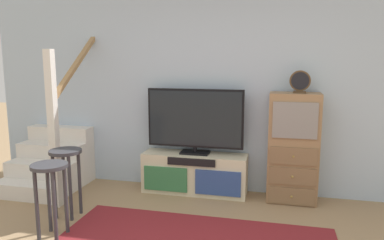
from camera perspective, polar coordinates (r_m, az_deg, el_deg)
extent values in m
cube|color=#A8BCD1|center=(4.70, 4.74, 5.28)|extent=(6.40, 0.12, 2.70)
cube|color=beige|center=(4.71, 0.42, -8.28)|extent=(1.32, 0.36, 0.51)
cube|color=#337042|center=(4.63, -4.16, -9.16)|extent=(0.56, 0.02, 0.31)
cube|color=#2D4784|center=(4.48, 4.04, -9.79)|extent=(0.56, 0.02, 0.31)
cube|color=black|center=(4.47, -0.13, -6.58)|extent=(0.59, 0.02, 0.09)
cube|color=black|center=(4.65, 0.48, -5.08)|extent=(0.36, 0.22, 0.02)
cylinder|color=black|center=(4.64, 0.48, -4.58)|extent=(0.05, 0.05, 0.06)
cube|color=black|center=(4.56, 0.49, 0.27)|extent=(1.21, 0.05, 0.73)
cube|color=black|center=(4.53, 0.41, 0.21)|extent=(1.16, 0.01, 0.68)
cube|color=#93704C|center=(4.50, 15.46, -4.20)|extent=(0.58, 0.34, 1.31)
cube|color=brown|center=(4.49, 15.23, -11.37)|extent=(0.53, 0.02, 0.20)
sphere|color=olive|center=(4.47, 15.24, -11.45)|extent=(0.03, 0.03, 0.03)
cube|color=brown|center=(4.41, 15.37, -8.46)|extent=(0.53, 0.02, 0.20)
sphere|color=olive|center=(4.39, 15.37, -8.53)|extent=(0.03, 0.03, 0.03)
cube|color=brown|center=(4.34, 15.50, -5.45)|extent=(0.53, 0.02, 0.20)
sphere|color=olive|center=(4.33, 15.51, -5.51)|extent=(0.03, 0.03, 0.03)
cube|color=gray|center=(4.26, 15.75, -0.07)|extent=(0.49, 0.02, 0.41)
cube|color=#4C3823|center=(4.38, 16.40, 4.20)|extent=(0.14, 0.08, 0.02)
cylinder|color=brown|center=(4.37, 16.48, 5.88)|extent=(0.23, 0.04, 0.23)
cylinder|color=black|center=(4.35, 16.49, 5.86)|extent=(0.20, 0.01, 0.20)
cube|color=silver|center=(5.00, -24.20, -10.00)|extent=(0.90, 0.26, 0.19)
cube|color=silver|center=(5.17, -22.50, -8.16)|extent=(0.90, 0.26, 0.38)
cube|color=silver|center=(5.34, -20.94, -6.42)|extent=(0.90, 0.26, 0.57)
cube|color=silver|center=(5.53, -19.48, -4.80)|extent=(0.90, 0.26, 0.76)
cube|color=silver|center=(5.72, -18.12, -3.27)|extent=(0.90, 0.26, 0.95)
cube|color=silver|center=(4.41, -20.77, -1.49)|extent=(0.09, 0.09, 1.80)
cube|color=#9E7547|center=(4.88, -17.01, 9.18)|extent=(0.06, 1.33, 0.99)
cylinder|color=#333338|center=(3.79, -23.03, -12.16)|extent=(0.04, 0.04, 0.69)
cylinder|color=#333338|center=(3.68, -20.63, -12.62)|extent=(0.04, 0.04, 0.69)
cylinder|color=#333338|center=(3.93, -21.39, -11.27)|extent=(0.04, 0.04, 0.69)
cylinder|color=#333338|center=(3.83, -19.04, -11.67)|extent=(0.04, 0.04, 0.69)
cylinder|color=#333338|center=(3.69, -21.36, -6.66)|extent=(0.34, 0.34, 0.03)
cylinder|color=#333338|center=(4.20, -20.64, -9.75)|extent=(0.04, 0.04, 0.71)
cylinder|color=#333338|center=(4.10, -18.44, -10.09)|extent=(0.04, 0.04, 0.71)
cylinder|color=#333338|center=(4.34, -19.25, -9.02)|extent=(0.04, 0.04, 0.71)
cylinder|color=#333338|center=(4.25, -17.10, -9.32)|extent=(0.04, 0.04, 0.71)
cylinder|color=#333338|center=(4.12, -19.14, -4.66)|extent=(0.34, 0.34, 0.03)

